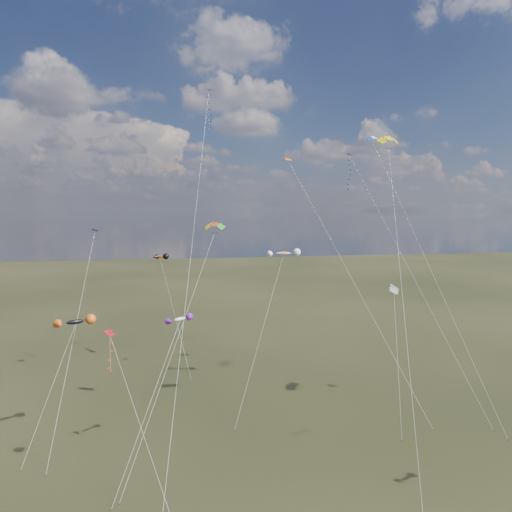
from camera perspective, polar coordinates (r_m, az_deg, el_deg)
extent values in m
plane|color=black|center=(45.36, 4.75, -27.09)|extent=(400.00, 400.00, 0.00)
cube|color=black|center=(76.62, 11.61, 12.34)|extent=(1.11, 1.10, 0.40)
cylinder|color=silver|center=(65.51, 18.55, -1.41)|extent=(6.56, 27.62, 33.59)
cube|color=#332316|center=(60.63, 27.62, -18.80)|extent=(0.10, 0.10, 0.12)
cube|color=#0A0B4B|center=(60.72, -5.91, 19.99)|extent=(1.22, 1.22, 0.39)
cylinder|color=silver|center=(43.90, -8.22, -0.59)|extent=(6.53, 30.03, 39.59)
cube|color=black|center=(62.82, -19.47, 3.07)|extent=(0.89, 0.91, 0.24)
cylinder|color=silver|center=(55.28, -21.75, -8.89)|extent=(2.24, 19.03, 22.05)
cube|color=#332316|center=(50.87, -24.81, -23.63)|extent=(0.10, 0.10, 0.12)
cube|color=maroon|center=(43.32, -17.84, -9.12)|extent=(1.07, 1.11, 0.41)
cylinder|color=silver|center=(41.53, -14.28, -19.73)|extent=(5.52, 8.24, 13.69)
cube|color=#E46305|center=(62.81, 4.04, 11.96)|extent=(1.08, 1.03, 0.39)
cylinder|color=silver|center=(57.63, 12.18, -3.26)|extent=(12.92, 15.97, 31.44)
cube|color=#332316|center=(58.30, 21.29, -19.55)|extent=(0.10, 0.10, 0.12)
cylinder|color=silver|center=(42.52, 18.03, -5.93)|extent=(6.66, 20.79, 32.38)
cylinder|color=silver|center=(59.54, 21.25, -1.74)|extent=(7.80, 18.50, 34.51)
cube|color=#332316|center=(59.26, 29.03, -19.46)|extent=(0.10, 0.10, 0.12)
cylinder|color=silver|center=(56.64, 17.32, -12.08)|extent=(3.58, 9.43, 15.04)
cube|color=#332316|center=(54.81, 17.79, -21.13)|extent=(0.10, 0.10, 0.12)
cylinder|color=silver|center=(46.88, -10.17, -10.58)|extent=(9.75, 15.25, 22.99)
cube|color=#332316|center=(44.94, -16.77, -27.57)|extent=(0.10, 0.10, 0.12)
ellipsoid|color=black|center=(52.29, -21.67, -7.66)|extent=(3.74, 2.56, 1.20)
cylinder|color=silver|center=(51.93, -24.43, -15.27)|extent=(4.33, 5.73, 12.84)
cube|color=#332316|center=(52.57, -27.38, -22.73)|extent=(0.10, 0.10, 0.12)
ellipsoid|color=#CF6F06|center=(74.22, -11.88, -0.10)|extent=(2.83, 2.95, 1.15)
cylinder|color=silver|center=(70.90, -10.07, -7.39)|extent=(4.31, 9.53, 17.23)
cube|color=#332316|center=(68.88, -8.05, -15.19)|extent=(0.10, 0.10, 0.12)
ellipsoid|color=white|center=(45.94, -9.48, -7.76)|extent=(2.52, 2.14, 0.73)
cylinder|color=silver|center=(44.42, -13.28, -17.79)|extent=(6.04, 7.95, 13.93)
cube|color=#332316|center=(44.48, -17.69, -27.99)|extent=(0.10, 0.10, 0.12)
ellipsoid|color=red|center=(62.59, 3.42, 0.32)|extent=(4.27, 1.94, 1.21)
cylinder|color=silver|center=(57.53, 0.66, -9.63)|extent=(8.59, 12.08, 18.72)
cube|color=#332316|center=(54.62, -2.74, -20.95)|extent=(0.10, 0.10, 0.12)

